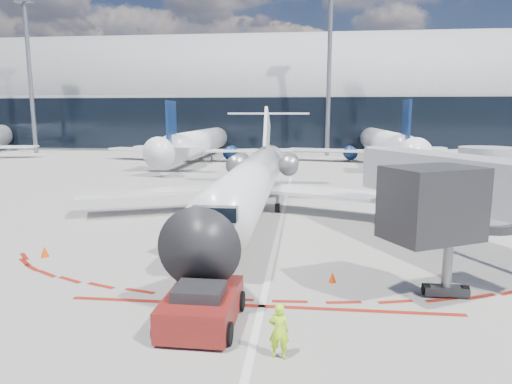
# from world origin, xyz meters

# --- Properties ---
(ground) EXTENTS (260.00, 260.00, 0.00)m
(ground) POSITION_xyz_m (0.00, 0.00, 0.00)
(ground) COLOR slate
(ground) RESTS_ON ground
(apron_centerline) EXTENTS (0.25, 40.00, 0.01)m
(apron_centerline) POSITION_xyz_m (0.00, 2.00, 0.01)
(apron_centerline) COLOR silver
(apron_centerline) RESTS_ON ground
(apron_stop_bar) EXTENTS (14.00, 0.25, 0.01)m
(apron_stop_bar) POSITION_xyz_m (0.00, -11.50, 0.01)
(apron_stop_bar) COLOR maroon
(apron_stop_bar) RESTS_ON ground
(terminal_building) EXTENTS (150.00, 24.15, 24.00)m
(terminal_building) POSITION_xyz_m (0.00, 64.97, 8.52)
(terminal_building) COLOR #999C9E
(terminal_building) RESTS_ON ground
(jet_bridge) EXTENTS (10.03, 15.20, 4.90)m
(jet_bridge) POSITION_xyz_m (9.79, -3.01, 3.01)
(jet_bridge) COLOR #919499
(jet_bridge) RESTS_ON ground
(light_mast_west) EXTENTS (0.70, 0.70, 25.00)m
(light_mast_west) POSITION_xyz_m (-45.00, 48.00, 12.50)
(light_mast_west) COLOR slate
(light_mast_west) RESTS_ON ground
(light_mast_centre) EXTENTS (0.70, 0.70, 25.00)m
(light_mast_centre) POSITION_xyz_m (5.00, 48.00, 12.50)
(light_mast_centre) COLOR slate
(light_mast_centre) RESTS_ON ground
(regional_jet) EXTENTS (23.80, 29.35, 7.35)m
(regional_jet) POSITION_xyz_m (-1.94, 2.76, 2.46)
(regional_jet) COLOR silver
(regional_jet) RESTS_ON ground
(pushback_tug) EXTENTS (2.42, 5.55, 1.44)m
(pushback_tug) POSITION_xyz_m (-1.78, -13.12, 0.63)
(pushback_tug) COLOR #5E170D
(pushback_tug) RESTS_ON ground
(ramp_worker) EXTENTS (0.62, 0.43, 1.60)m
(ramp_worker) POSITION_xyz_m (0.80, -14.88, 0.80)
(ramp_worker) COLOR #B8FF1A
(ramp_worker) RESTS_ON ground
(uld_container) EXTENTS (2.59, 2.38, 2.00)m
(uld_container) POSITION_xyz_m (-3.78, -6.19, 0.99)
(uld_container) COLOR black
(uld_container) RESTS_ON ground
(safety_cone_left) EXTENTS (0.38, 0.38, 0.52)m
(safety_cone_left) POSITION_xyz_m (-10.80, -6.98, 0.26)
(safety_cone_left) COLOR #E03B04
(safety_cone_left) RESTS_ON ground
(safety_cone_right) EXTENTS (0.32, 0.32, 0.44)m
(safety_cone_right) POSITION_xyz_m (2.63, -8.86, 0.22)
(safety_cone_right) COLOR #E03B04
(safety_cone_right) RESTS_ON ground
(bg_airliner_1) EXTENTS (31.61, 33.47, 10.23)m
(bg_airliner_1) POSITION_xyz_m (-13.84, 38.20, 5.11)
(bg_airliner_1) COLOR silver
(bg_airliner_1) RESTS_ON ground
(bg_airliner_2) EXTENTS (31.88, 33.76, 10.32)m
(bg_airliner_2) POSITION_xyz_m (12.54, 39.36, 5.16)
(bg_airliner_2) COLOR silver
(bg_airliner_2) RESTS_ON ground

